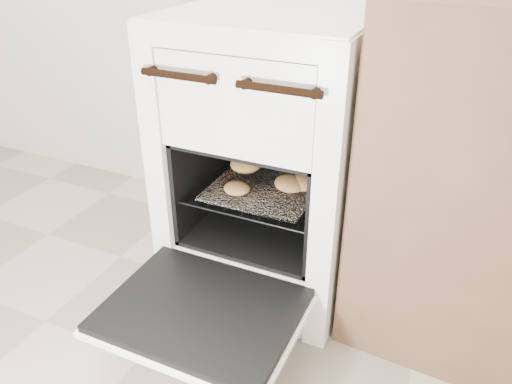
# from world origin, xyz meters

# --- Properties ---
(stove) EXTENTS (0.53, 0.59, 0.82)m
(stove) POSITION_xyz_m (0.17, 1.20, 0.40)
(stove) COLOR white
(stove) RESTS_ON ground
(oven_door) EXTENTS (0.48, 0.37, 0.03)m
(oven_door) POSITION_xyz_m (0.17, 0.75, 0.18)
(oven_door) COLOR black
(oven_door) RESTS_ON stove
(oven_rack) EXTENTS (0.39, 0.37, 0.01)m
(oven_rack) POSITION_xyz_m (0.17, 1.14, 0.33)
(oven_rack) COLOR black
(oven_rack) RESTS_ON stove
(foil_sheet) EXTENTS (0.30, 0.27, 0.01)m
(foil_sheet) POSITION_xyz_m (0.17, 1.13, 0.34)
(foil_sheet) COLOR silver
(foil_sheet) RESTS_ON oven_rack
(baked_rolls) EXTENTS (0.33, 0.26, 0.04)m
(baked_rolls) POSITION_xyz_m (0.18, 1.16, 0.36)
(baked_rolls) COLOR tan
(baked_rolls) RESTS_ON foil_sheet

